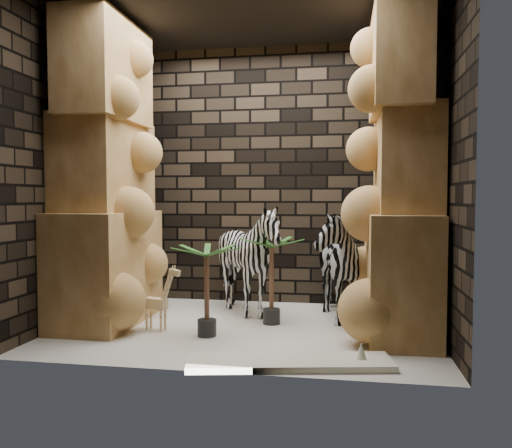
% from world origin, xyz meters
% --- Properties ---
extents(floor, '(3.50, 3.50, 0.00)m').
position_xyz_m(floor, '(0.00, 0.00, 0.00)').
color(floor, beige).
rests_on(floor, ground).
extents(ceiling, '(3.50, 3.50, 0.00)m').
position_xyz_m(ceiling, '(0.00, 0.00, 3.00)').
color(ceiling, black).
rests_on(ceiling, ground).
extents(wall_back, '(3.50, 0.00, 3.50)m').
position_xyz_m(wall_back, '(0.00, 1.25, 1.50)').
color(wall_back, black).
rests_on(wall_back, ground).
extents(wall_front, '(3.50, 0.00, 3.50)m').
position_xyz_m(wall_front, '(0.00, -1.25, 1.50)').
color(wall_front, black).
rests_on(wall_front, ground).
extents(wall_left, '(0.00, 3.00, 3.00)m').
position_xyz_m(wall_left, '(-1.75, 0.00, 1.50)').
color(wall_left, black).
rests_on(wall_left, ground).
extents(wall_right, '(0.00, 3.00, 3.00)m').
position_xyz_m(wall_right, '(1.75, 0.00, 1.50)').
color(wall_right, black).
rests_on(wall_right, ground).
extents(rock_pillar_left, '(0.68, 1.30, 3.00)m').
position_xyz_m(rock_pillar_left, '(-1.40, 0.00, 1.50)').
color(rock_pillar_left, '#DDB271').
rests_on(rock_pillar_left, floor).
extents(rock_pillar_right, '(0.58, 1.25, 3.00)m').
position_xyz_m(rock_pillar_right, '(1.42, 0.00, 1.50)').
color(rock_pillar_right, '#DDB271').
rests_on(rock_pillar_right, floor).
extents(zebra_right, '(0.88, 1.23, 1.31)m').
position_xyz_m(zebra_right, '(0.78, 0.51, 0.66)').
color(zebra_right, white).
rests_on(zebra_right, floor).
extents(zebra_left, '(1.07, 1.27, 1.06)m').
position_xyz_m(zebra_left, '(-0.06, 0.51, 0.53)').
color(zebra_left, white).
rests_on(zebra_left, floor).
extents(giraffe_toy, '(0.35, 0.20, 0.64)m').
position_xyz_m(giraffe_toy, '(-0.81, -0.21, 0.32)').
color(giraffe_toy, beige).
rests_on(giraffe_toy, floor).
extents(palm_front, '(0.36, 0.36, 0.87)m').
position_xyz_m(palm_front, '(0.22, 0.21, 0.43)').
color(palm_front, '#1C4D14').
rests_on(palm_front, floor).
extents(palm_back, '(0.36, 0.36, 0.83)m').
position_xyz_m(palm_back, '(-0.29, -0.33, 0.42)').
color(palm_back, '#1C4D14').
rests_on(palm_back, floor).
extents(surfboard, '(1.55, 0.64, 0.05)m').
position_xyz_m(surfboard, '(0.53, -1.02, 0.03)').
color(surfboard, white).
rests_on(surfboard, floor).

